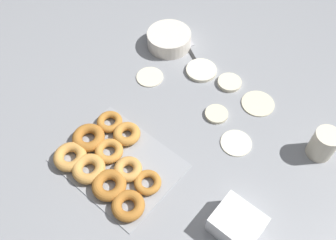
% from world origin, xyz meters
% --- Properties ---
extents(ground_plane, '(3.00, 3.00, 0.00)m').
position_xyz_m(ground_plane, '(0.00, 0.00, 0.00)').
color(ground_plane, gray).
extents(pancake_0, '(0.08, 0.08, 0.01)m').
position_xyz_m(pancake_0, '(0.07, 0.06, 0.01)').
color(pancake_0, beige).
rests_on(pancake_0, ground_plane).
extents(pancake_1, '(0.12, 0.12, 0.01)m').
position_xyz_m(pancake_1, '(-0.10, 0.20, 0.01)').
color(pancake_1, silver).
rests_on(pancake_1, ground_plane).
extents(pancake_2, '(0.09, 0.09, 0.01)m').
position_xyz_m(pancake_2, '(0.02, 0.21, 0.01)').
color(pancake_2, beige).
rests_on(pancake_2, ground_plane).
extents(pancake_3, '(0.12, 0.12, 0.01)m').
position_xyz_m(pancake_3, '(0.15, 0.20, 0.00)').
color(pancake_3, beige).
rests_on(pancake_3, ground_plane).
extents(pancake_4, '(0.10, 0.10, 0.01)m').
position_xyz_m(pancake_4, '(-0.23, 0.05, 0.00)').
color(pancake_4, beige).
rests_on(pancake_4, ground_plane).
extents(pancake_5, '(0.10, 0.10, 0.01)m').
position_xyz_m(pancake_5, '(0.19, 0.01, 0.00)').
color(pancake_5, silver).
rests_on(pancake_5, ground_plane).
extents(donut_tray, '(0.37, 0.28, 0.04)m').
position_xyz_m(donut_tray, '(-0.08, -0.31, 0.02)').
color(donut_tray, '#93969B').
rests_on(donut_tray, ground_plane).
extents(batter_bowl, '(0.18, 0.18, 0.06)m').
position_xyz_m(batter_bowl, '(-0.29, 0.23, 0.03)').
color(batter_bowl, silver).
rests_on(batter_bowl, ground_plane).
extents(container_stack, '(0.13, 0.11, 0.07)m').
position_xyz_m(container_stack, '(0.34, -0.23, 0.04)').
color(container_stack, white).
rests_on(container_stack, ground_plane).
extents(paper_cup, '(0.08, 0.08, 0.10)m').
position_xyz_m(paper_cup, '(0.41, 0.15, 0.05)').
color(paper_cup, beige).
rests_on(paper_cup, ground_plane).
extents(spatula, '(0.26, 0.17, 0.01)m').
position_xyz_m(spatula, '(-0.25, 0.28, 0.00)').
color(spatula, black).
rests_on(spatula, ground_plane).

